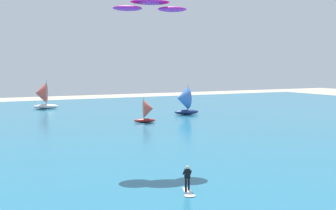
{
  "coord_description": "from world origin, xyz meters",
  "views": [
    {
      "loc": [
        -11.55,
        -1.89,
        7.95
      ],
      "look_at": [
        0.16,
        21.7,
        5.46
      ],
      "focal_mm": 42.74,
      "sensor_mm": 36.0,
      "label": 1
    }
  ],
  "objects_px": {
    "kitesurfer": "(188,183)",
    "kite": "(150,6)",
    "sailboat_anchored_offshore": "(183,101)",
    "sailboat_near_shore": "(42,95)",
    "sailboat_outermost": "(148,111)"
  },
  "relations": [
    {
      "from": "kitesurfer",
      "to": "sailboat_anchored_offshore",
      "type": "relative_size",
      "value": 0.4
    },
    {
      "from": "kite",
      "to": "sailboat_near_shore",
      "type": "bearing_deg",
      "value": 91.94
    },
    {
      "from": "kitesurfer",
      "to": "sailboat_outermost",
      "type": "distance_m",
      "value": 32.37
    },
    {
      "from": "sailboat_outermost",
      "to": "sailboat_near_shore",
      "type": "bearing_deg",
      "value": 111.89
    },
    {
      "from": "kite",
      "to": "sailboat_near_shore",
      "type": "distance_m",
      "value": 48.24
    },
    {
      "from": "sailboat_anchored_offshore",
      "to": "sailboat_near_shore",
      "type": "xyz_separation_m",
      "value": [
        -19.62,
        19.86,
        0.23
      ]
    },
    {
      "from": "kitesurfer",
      "to": "sailboat_near_shore",
      "type": "distance_m",
      "value": 56.67
    },
    {
      "from": "sailboat_near_shore",
      "to": "sailboat_outermost",
      "type": "height_order",
      "value": "sailboat_near_shore"
    },
    {
      "from": "sailboat_near_shore",
      "to": "sailboat_outermost",
      "type": "bearing_deg",
      "value": -68.11
    },
    {
      "from": "kitesurfer",
      "to": "sailboat_anchored_offshore",
      "type": "xyz_separation_m",
      "value": [
        19.7,
        36.78,
        1.71
      ]
    },
    {
      "from": "sailboat_near_shore",
      "to": "kite",
      "type": "bearing_deg",
      "value": -88.06
    },
    {
      "from": "kite",
      "to": "sailboat_anchored_offshore",
      "type": "relative_size",
      "value": 1.28
    },
    {
      "from": "kitesurfer",
      "to": "kite",
      "type": "relative_size",
      "value": 0.31
    },
    {
      "from": "sailboat_anchored_offshore",
      "to": "sailboat_near_shore",
      "type": "relative_size",
      "value": 0.91
    },
    {
      "from": "kitesurfer",
      "to": "sailboat_near_shore",
      "type": "height_order",
      "value": "sailboat_near_shore"
    }
  ]
}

